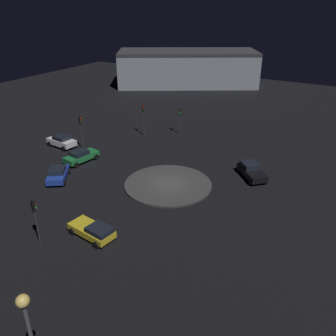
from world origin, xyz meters
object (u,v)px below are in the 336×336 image
car_white (62,141)px  car_blue (58,174)px  car_green (81,156)px  traffic_light_west (35,213)px  store_building (187,68)px  traffic_light_northeast (143,114)px  car_black (251,171)px  traffic_light_northeast_near (180,116)px  traffic_light_north (81,127)px  car_yellow (93,230)px

car_white → car_blue: bearing=-42.0°
car_green → traffic_light_west: bearing=-140.7°
traffic_light_west → store_building: 59.22m
traffic_light_northeast → store_building: 33.48m
car_black → store_building: 46.08m
car_green → car_black: car_black is taller
traffic_light_northeast → traffic_light_northeast_near: 5.13m
car_green → traffic_light_north: bearing=47.2°
store_building → traffic_light_northeast: bearing=75.8°
car_yellow → traffic_light_north: (13.72, 13.59, 2.46)m
car_black → car_yellow: 18.69m
car_green → car_yellow: 15.51m
car_yellow → car_blue: (6.00, 10.14, 0.06)m
traffic_light_north → traffic_light_northeast_near: bearing=66.3°
car_green → car_blue: (-4.74, -1.07, -0.04)m
car_white → traffic_light_west: size_ratio=1.02×
car_white → store_building: store_building is taller
car_green → car_yellow: car_green is taller
car_blue → traffic_light_northeast: bearing=-36.0°
car_green → traffic_light_northeast_near: traffic_light_northeast_near is taller
traffic_light_northeast_near → car_green: bearing=-45.3°
store_building → traffic_light_northeast_near: bearing=84.4°
car_green → traffic_light_northeast: bearing=1.5°
car_black → car_green: bearing=-114.8°
traffic_light_northeast → car_white: bearing=-80.6°
car_yellow → store_building: bearing=-62.8°
traffic_light_northeast → traffic_light_north: same height
traffic_light_northeast → traffic_light_west: 25.76m
car_yellow → traffic_light_west: traffic_light_west is taller
car_yellow → car_blue: bearing=-23.3°
traffic_light_northeast_near → car_blue: bearing=-37.4°
car_white → car_yellow: (-13.09, -16.72, -0.14)m
car_yellow → traffic_light_west: size_ratio=1.07×
traffic_light_northeast → traffic_light_northeast_near: (2.99, -4.15, -0.39)m
car_white → car_blue: size_ratio=0.95×
car_black → traffic_light_northeast_near: (8.06, 13.29, 1.97)m
traffic_light_north → traffic_light_west: (-16.50, -10.41, -0.29)m
car_black → traffic_light_northeast_near: bearing=-164.5°
car_black → traffic_light_northeast_near: traffic_light_northeast_near is taller
car_blue → traffic_light_northeast: (16.12, -0.36, 2.41)m
car_white → traffic_light_northeast_near: bearing=52.4°
traffic_light_west → car_black: bearing=-12.7°
car_white → store_building: (41.06, 2.78, 2.88)m
car_black → traffic_light_northeast: size_ratio=0.96×
traffic_light_northeast → car_green: bearing=-50.2°
car_green → store_building: 44.30m
traffic_light_northeast → traffic_light_north: size_ratio=1.00×
car_black → traffic_light_west: traffic_light_west is taller
car_green → traffic_light_west: traffic_light_west is taller
car_white → car_green: bearing=-18.0°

